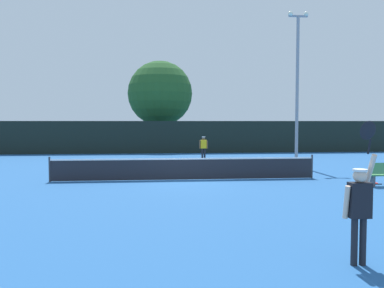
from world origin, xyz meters
name	(u,v)px	position (x,y,z in m)	size (l,w,h in m)	color
ground_plane	(185,180)	(0.00, 0.00, 0.00)	(120.00, 120.00, 0.00)	#235693
tennis_net	(185,168)	(0.00, 0.00, 0.51)	(11.63, 0.08, 1.07)	#232328
perimeter_fence	(170,137)	(0.00, 15.33, 1.31)	(37.74, 0.12, 2.62)	black
player_serving	(360,201)	(2.25, -11.00, 1.15)	(0.68, 0.40, 2.58)	black
player_receiving	(204,146)	(2.00, 9.36, 0.95)	(0.57, 0.23, 1.56)	yellow
tennis_ball	(203,171)	(1.19, 2.85, 0.03)	(0.07, 0.07, 0.07)	#CCE033
spare_racket	(375,183)	(7.77, -1.79, 0.02)	(0.28, 0.52, 0.04)	black
light_pole	(297,79)	(6.82, 4.94, 4.96)	(1.18, 0.28, 8.78)	gray
large_tree	(160,94)	(-0.68, 19.74, 5.11)	(5.86, 5.86, 8.06)	brown
parked_car_near	(141,140)	(-2.49, 21.29, 0.78)	(2.46, 4.42, 1.69)	red
parked_car_mid	(240,140)	(7.01, 21.20, 0.78)	(2.05, 4.27, 1.69)	black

